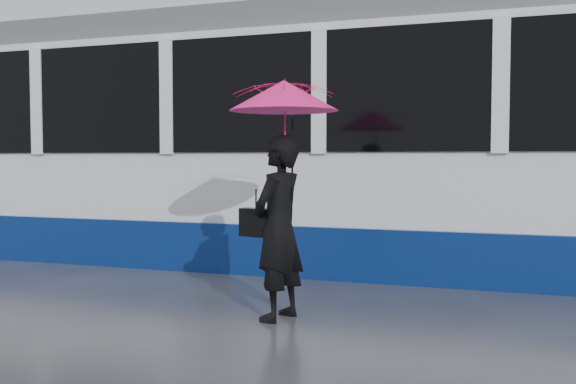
% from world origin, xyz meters
% --- Properties ---
extents(ground, '(90.00, 90.00, 0.00)m').
position_xyz_m(ground, '(0.00, 0.00, 0.00)').
color(ground, '#29292D').
rests_on(ground, ground).
extents(rails, '(34.00, 1.51, 0.02)m').
position_xyz_m(rails, '(0.00, 2.50, 0.01)').
color(rails, '#3F3D38').
rests_on(rails, ground).
extents(tram, '(26.00, 2.56, 3.35)m').
position_xyz_m(tram, '(-3.88, 2.50, 1.64)').
color(tram, white).
rests_on(tram, ground).
extents(woman, '(0.51, 0.66, 1.63)m').
position_xyz_m(woman, '(-0.19, -0.64, 0.81)').
color(woman, black).
rests_on(woman, ground).
extents(umbrella, '(1.14, 1.14, 1.10)m').
position_xyz_m(umbrella, '(-0.14, -0.64, 1.78)').
color(umbrella, '#E91356').
rests_on(umbrella, ground).
extents(handbag, '(0.31, 0.19, 0.43)m').
position_xyz_m(handbag, '(-0.41, -0.62, 0.85)').
color(handbag, black).
rests_on(handbag, ground).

